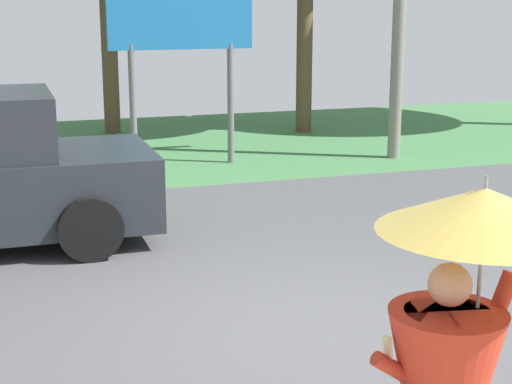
{
  "coord_description": "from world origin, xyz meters",
  "views": [
    {
      "loc": [
        -2.68,
        -6.31,
        2.96
      ],
      "look_at": [
        -0.31,
        1.0,
        1.1
      ],
      "focal_mm": 55.87,
      "sensor_mm": 36.0,
      "label": 1
    }
  ],
  "objects": [
    {
      "name": "roadside_billboard",
      "position": [
        0.47,
        7.72,
        2.55
      ],
      "size": [
        2.6,
        0.12,
        3.5
      ],
      "color": "slate",
      "rests_on": "ground_plane"
    },
    {
      "name": "ground_plane",
      "position": [
        0.0,
        2.95,
        -0.05
      ],
      "size": [
        40.0,
        22.0,
        0.2
      ],
      "color": "#4C4C4F"
    },
    {
      "name": "monk_pedestrian",
      "position": [
        -0.58,
        -3.07,
        1.13
      ],
      "size": [
        1.11,
        1.07,
        2.13
      ],
      "rotation": [
        0.0,
        0.0,
        -0.01
      ],
      "color": "#B22D1E",
      "rests_on": "ground_plane"
    }
  ]
}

